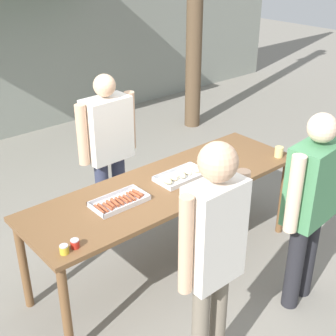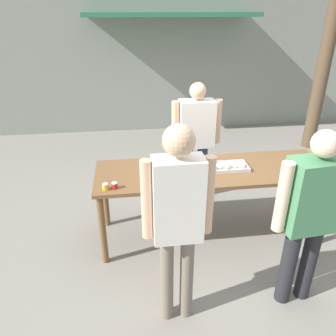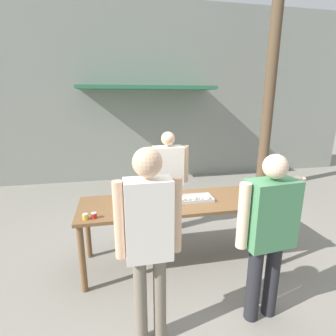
{
  "view_description": "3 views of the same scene",
  "coord_description": "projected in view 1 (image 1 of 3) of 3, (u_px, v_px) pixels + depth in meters",
  "views": [
    {
      "loc": [
        -2.33,
        -2.73,
        2.84
      ],
      "look_at": [
        0.0,
        0.0,
        1.03
      ],
      "focal_mm": 50.0,
      "sensor_mm": 36.0,
      "label": 1
    },
    {
      "loc": [
        -0.94,
        -3.19,
        2.51
      ],
      "look_at": [
        -0.52,
        -0.0,
        0.93
      ],
      "focal_mm": 35.0,
      "sensor_mm": 36.0,
      "label": 2
    },
    {
      "loc": [
        -0.83,
        -3.06,
        2.17
      ],
      "look_at": [
        -0.01,
        0.91,
        1.08
      ],
      "focal_mm": 28.0,
      "sensor_mm": 36.0,
      "label": 3
    }
  ],
  "objects": [
    {
      "name": "ground_plane",
      "position": [
        168.0,
        264.0,
        4.48
      ],
      "size": [
        24.0,
        24.0,
        0.0
      ],
      "primitive_type": "plane",
      "color": "gray"
    },
    {
      "name": "serving_table",
      "position": [
        168.0,
        192.0,
        4.13
      ],
      "size": [
        2.64,
        0.82,
        0.88
      ],
      "color": "brown",
      "rests_on": "ground"
    },
    {
      "name": "food_tray_sausages",
      "position": [
        119.0,
        202.0,
        3.78
      ],
      "size": [
        0.46,
        0.25,
        0.04
      ],
      "color": "silver",
      "rests_on": "serving_table"
    },
    {
      "name": "food_tray_buns",
      "position": [
        181.0,
        176.0,
        4.16
      ],
      "size": [
        0.47,
        0.26,
        0.06
      ],
      "color": "silver",
      "rests_on": "serving_table"
    },
    {
      "name": "condiment_jar_mustard",
      "position": [
        64.0,
        249.0,
        3.18
      ],
      "size": [
        0.06,
        0.06,
        0.06
      ],
      "color": "gold",
      "rests_on": "serving_table"
    },
    {
      "name": "condiment_jar_ketchup",
      "position": [
        75.0,
        244.0,
        3.24
      ],
      "size": [
        0.06,
        0.06,
        0.06
      ],
      "color": "#B22319",
      "rests_on": "serving_table"
    },
    {
      "name": "beer_cup",
      "position": [
        279.0,
        152.0,
        4.55
      ],
      "size": [
        0.08,
        0.08,
        0.1
      ],
      "color": "#DBC67A",
      "rests_on": "serving_table"
    },
    {
      "name": "person_server_behind_table",
      "position": [
        108.0,
        142.0,
        4.65
      ],
      "size": [
        0.68,
        0.27,
        1.66
      ],
      "rotation": [
        0.0,
        0.0,
        0.03
      ],
      "color": "#333851",
      "rests_on": "ground"
    },
    {
      "name": "person_customer_holding_hotdog",
      "position": [
        213.0,
        248.0,
        2.88
      ],
      "size": [
        0.56,
        0.24,
        1.81
      ],
      "rotation": [
        0.0,
        0.0,
        3.15
      ],
      "color": "#756B5B",
      "rests_on": "ground"
    },
    {
      "name": "person_customer_with_cup",
      "position": [
        311.0,
        198.0,
        3.62
      ],
      "size": [
        0.67,
        0.3,
        1.7
      ],
      "rotation": [
        0.0,
        0.0,
        3.24
      ],
      "color": "#232328",
      "rests_on": "ground"
    }
  ]
}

